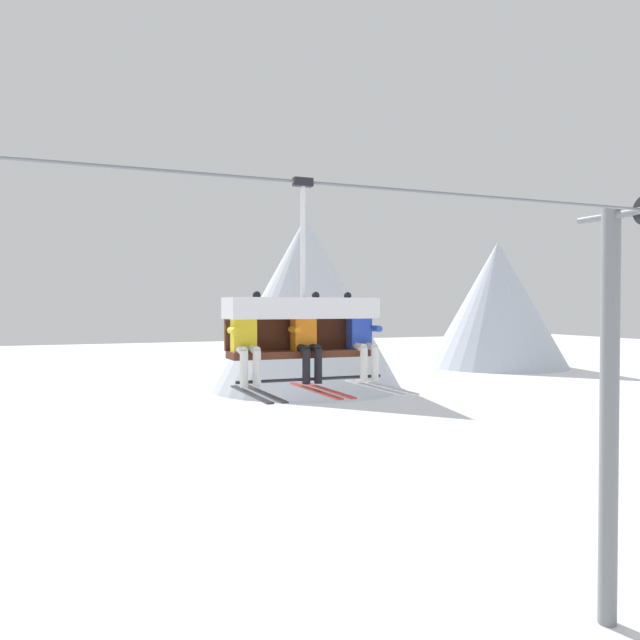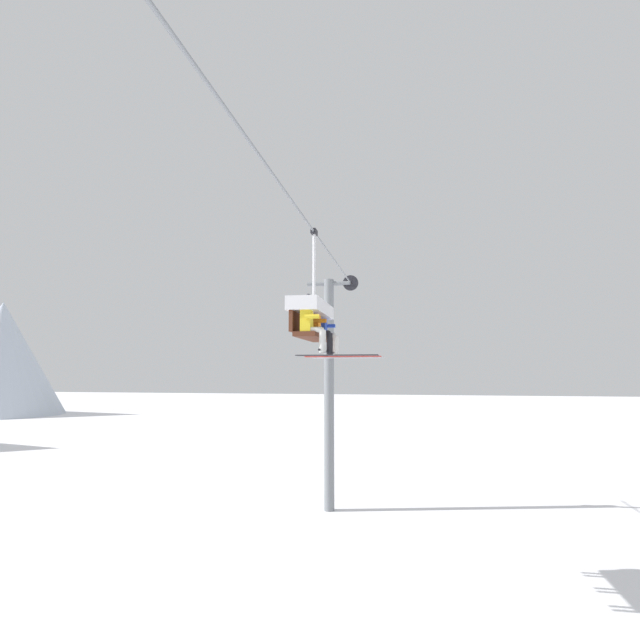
% 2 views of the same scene
% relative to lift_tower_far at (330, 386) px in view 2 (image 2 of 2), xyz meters
% --- Properties ---
extents(mountain_peak_central, '(14.21, 14.21, 12.89)m').
position_rel_lift_tower_far_xyz_m(mountain_peak_central, '(31.46, 43.49, 2.12)').
color(mountain_peak_central, silver).
rests_on(mountain_peak_central, ground_plane).
extents(lift_tower_far, '(0.36, 1.88, 8.31)m').
position_rel_lift_tower_far_xyz_m(lift_tower_far, '(0.00, 0.00, 0.00)').
color(lift_tower_far, slate).
rests_on(lift_tower_far, ground_plane).
extents(lift_cable, '(19.57, 0.05, 0.05)m').
position_rel_lift_tower_far_xyz_m(lift_cable, '(-8.78, -0.78, 3.71)').
color(lift_cable, slate).
extents(chairlift_chair, '(2.18, 0.74, 2.85)m').
position_rel_lift_tower_far_xyz_m(chairlift_chair, '(-6.72, -0.71, 1.79)').
color(chairlift_chair, '#512819').
extents(skier_yellow, '(0.48, 1.70, 1.34)m').
position_rel_lift_tower_far_xyz_m(skier_yellow, '(-7.60, -0.92, 1.51)').
color(skier_yellow, yellow).
extents(skier_orange, '(0.48, 1.70, 1.34)m').
position_rel_lift_tower_far_xyz_m(skier_orange, '(-6.72, -0.92, 1.51)').
color(skier_orange, orange).
extents(skier_blue, '(0.48, 1.70, 1.34)m').
position_rel_lift_tower_far_xyz_m(skier_blue, '(-5.85, -0.92, 1.51)').
color(skier_blue, '#2847B7').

